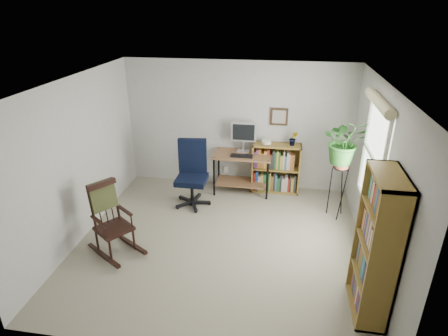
% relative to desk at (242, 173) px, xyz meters
% --- Properties ---
extents(floor, '(4.20, 4.00, 0.00)m').
position_rel_desk_xyz_m(floor, '(-0.14, -1.70, -0.38)').
color(floor, gray).
rests_on(floor, ground).
extents(ceiling, '(4.20, 4.00, 0.00)m').
position_rel_desk_xyz_m(ceiling, '(-0.14, -1.70, 2.02)').
color(ceiling, silver).
rests_on(ceiling, ground).
extents(wall_back, '(4.20, 0.00, 2.40)m').
position_rel_desk_xyz_m(wall_back, '(-0.14, 0.30, 0.82)').
color(wall_back, '#AFAFAB').
rests_on(wall_back, ground).
extents(wall_front, '(4.20, 0.00, 2.40)m').
position_rel_desk_xyz_m(wall_front, '(-0.14, -3.70, 0.82)').
color(wall_front, '#AFAFAB').
rests_on(wall_front, ground).
extents(wall_left, '(0.00, 4.00, 2.40)m').
position_rel_desk_xyz_m(wall_left, '(-2.24, -1.70, 0.82)').
color(wall_left, '#AFAFAB').
rests_on(wall_left, ground).
extents(wall_right, '(0.00, 4.00, 2.40)m').
position_rel_desk_xyz_m(wall_right, '(1.96, -1.70, 0.82)').
color(wall_right, '#AFAFAB').
rests_on(wall_right, ground).
extents(window, '(0.12, 1.20, 1.50)m').
position_rel_desk_xyz_m(window, '(1.92, -1.40, 1.02)').
color(window, silver).
rests_on(window, wall_right).
extents(desk, '(1.06, 0.58, 0.76)m').
position_rel_desk_xyz_m(desk, '(0.00, 0.00, 0.00)').
color(desk, brown).
rests_on(desk, floor).
extents(monitor, '(0.46, 0.16, 0.56)m').
position_rel_desk_xyz_m(monitor, '(0.00, 0.14, 0.66)').
color(monitor, silver).
rests_on(monitor, desk).
extents(keyboard, '(0.40, 0.15, 0.02)m').
position_rel_desk_xyz_m(keyboard, '(0.00, -0.12, 0.39)').
color(keyboard, black).
rests_on(keyboard, desk).
extents(office_chair, '(0.71, 0.71, 1.18)m').
position_rel_desk_xyz_m(office_chair, '(-0.81, -0.66, 0.21)').
color(office_chair, black).
rests_on(office_chair, floor).
extents(rocking_chair, '(1.08, 1.00, 1.08)m').
position_rel_desk_xyz_m(rocking_chair, '(-1.58, -2.16, 0.16)').
color(rocking_chair, black).
rests_on(rocking_chair, floor).
extents(low_bookshelf, '(0.89, 0.30, 0.94)m').
position_rel_desk_xyz_m(low_bookshelf, '(0.62, 0.12, 0.09)').
color(low_bookshelf, olive).
rests_on(low_bookshelf, floor).
extents(tall_bookshelf, '(0.33, 0.77, 1.76)m').
position_rel_desk_xyz_m(tall_bookshelf, '(1.78, -2.74, 0.50)').
color(tall_bookshelf, olive).
rests_on(tall_bookshelf, floor).
extents(plant_stand, '(0.38, 0.38, 1.04)m').
position_rel_desk_xyz_m(plant_stand, '(1.66, -0.64, 0.14)').
color(plant_stand, black).
rests_on(plant_stand, floor).
extents(spider_plant, '(1.69, 1.88, 1.46)m').
position_rel_desk_xyz_m(spider_plant, '(1.66, -0.64, 1.32)').
color(spider_plant, '#286322').
rests_on(spider_plant, plant_stand).
extents(potted_plant_small, '(0.13, 0.24, 0.11)m').
position_rel_desk_xyz_m(potted_plant_small, '(0.90, 0.13, 0.61)').
color(potted_plant_small, '#286322').
rests_on(potted_plant_small, low_bookshelf).
extents(framed_picture, '(0.32, 0.04, 0.32)m').
position_rel_desk_xyz_m(framed_picture, '(0.62, 0.27, 1.04)').
color(framed_picture, black).
rests_on(framed_picture, wall_back).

